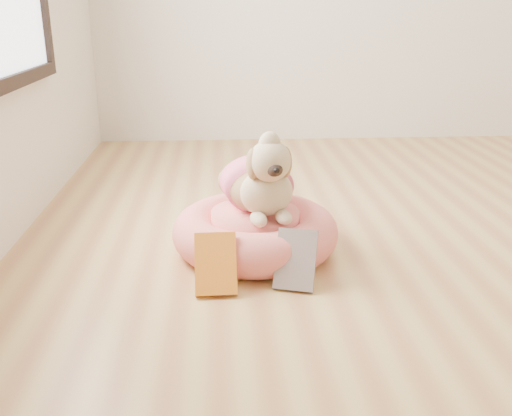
{
  "coord_description": "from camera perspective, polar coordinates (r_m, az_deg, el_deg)",
  "views": [
    {
      "loc": [
        -1.1,
        -2.05,
        0.98
      ],
      "look_at": [
        -0.96,
        0.09,
        0.21
      ],
      "focal_mm": 40.0,
      "sensor_mm": 36.0,
      "label": 1
    }
  ],
  "objects": [
    {
      "name": "dog",
      "position": [
        2.29,
        0.39,
        4.02
      ],
      "size": [
        0.43,
        0.55,
        0.36
      ],
      "primitive_type": null,
      "rotation": [
        0.0,
        0.0,
        0.19
      ],
      "color": "brown",
      "rests_on": "pet_bed"
    },
    {
      "name": "book_white",
      "position": [
        2.09,
        3.99,
        -5.18
      ],
      "size": [
        0.18,
        0.17,
        0.2
      ],
      "primitive_type": "cube",
      "rotation": [
        -0.55,
        0.0,
        -0.29
      ],
      "color": "silver",
      "rests_on": "floor"
    },
    {
      "name": "floor",
      "position": [
        2.53,
        22.61,
        -4.7
      ],
      "size": [
        4.5,
        4.5,
        0.0
      ],
      "primitive_type": "plane",
      "color": "#B57C4B",
      "rests_on": "ground"
    },
    {
      "name": "pet_bed",
      "position": [
        2.37,
        -0.08,
        -2.4
      ],
      "size": [
        0.69,
        0.69,
        0.18
      ],
      "color": "#DC6E56",
      "rests_on": "floor"
    },
    {
      "name": "book_yellow",
      "position": [
        2.05,
        -4.06,
        -5.6
      ],
      "size": [
        0.15,
        0.15,
        0.2
      ],
      "primitive_type": "cube",
      "rotation": [
        -0.6,
        0.0,
        0.02
      ],
      "color": "gold",
      "rests_on": "floor"
    }
  ]
}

